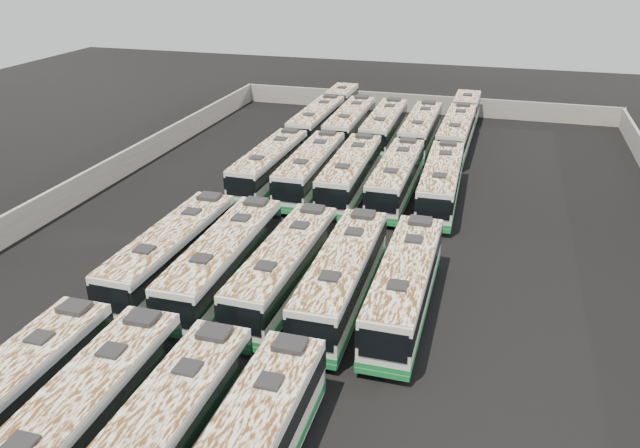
% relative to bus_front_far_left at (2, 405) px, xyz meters
% --- Properties ---
extents(ground, '(140.00, 140.00, 0.00)m').
position_rel_bus_front_far_left_xyz_m(ground, '(9.10, 23.05, -1.78)').
color(ground, black).
rests_on(ground, ground).
extents(perimeter_wall, '(45.20, 73.20, 2.20)m').
position_rel_bus_front_far_left_xyz_m(perimeter_wall, '(9.10, 23.05, -0.68)').
color(perimeter_wall, slate).
rests_on(perimeter_wall, ground).
extents(bus_front_far_left, '(2.67, 12.37, 3.48)m').
position_rel_bus_front_far_left_xyz_m(bus_front_far_left, '(0.00, 0.00, 0.00)').
color(bus_front_far_left, silver).
rests_on(bus_front_far_left, ground).
extents(bus_front_left, '(2.79, 12.71, 3.58)m').
position_rel_bus_front_far_left_xyz_m(bus_front_left, '(3.70, -0.14, 0.05)').
color(bus_front_left, silver).
rests_on(bus_front_left, ground).
extents(bus_front_center, '(2.76, 12.58, 3.54)m').
position_rel_bus_front_far_left_xyz_m(bus_front_center, '(7.24, -0.20, 0.03)').
color(bus_front_center, silver).
rests_on(bus_front_center, ground).
extents(bus_midfront_far_left, '(2.89, 12.74, 3.58)m').
position_rel_bus_front_far_left_xyz_m(bus_midfront_far_left, '(0.07, 14.18, 0.05)').
color(bus_midfront_far_left, silver).
rests_on(bus_midfront_far_left, ground).
extents(bus_midfront_left, '(2.86, 12.93, 3.64)m').
position_rel_bus_front_far_left_xyz_m(bus_midfront_left, '(3.60, 14.00, 0.08)').
color(bus_midfront_left, silver).
rests_on(bus_midfront_left, ground).
extents(bus_midfront_center, '(2.97, 12.60, 3.53)m').
position_rel_bus_front_far_left_xyz_m(bus_midfront_center, '(7.27, 14.27, 0.03)').
color(bus_midfront_center, silver).
rests_on(bus_midfront_center, ground).
extents(bus_midfront_right, '(2.81, 12.81, 3.60)m').
position_rel_bus_front_far_left_xyz_m(bus_midfront_right, '(10.78, 14.09, 0.06)').
color(bus_midfront_right, silver).
rests_on(bus_midfront_right, ground).
extents(bus_midfront_far_right, '(2.69, 12.67, 3.57)m').
position_rel_bus_front_far_left_xyz_m(bus_midfront_far_right, '(14.30, 14.18, 0.05)').
color(bus_midfront_far_right, silver).
rests_on(bus_midfront_far_right, ground).
extents(bus_midback_far_left, '(2.82, 12.53, 3.52)m').
position_rel_bus_front_far_left_xyz_m(bus_midback_far_left, '(0.08, 31.10, 0.02)').
color(bus_midback_far_left, silver).
rests_on(bus_midback_far_left, ground).
extents(bus_midback_left, '(2.79, 12.69, 3.57)m').
position_rel_bus_front_far_left_xyz_m(bus_midback_left, '(3.72, 31.09, 0.05)').
color(bus_midback_left, silver).
rests_on(bus_midback_left, ground).
extents(bus_midback_center, '(2.92, 12.91, 3.63)m').
position_rel_bus_front_far_left_xyz_m(bus_midback_center, '(7.14, 30.85, 0.07)').
color(bus_midback_center, silver).
rests_on(bus_midback_center, ground).
extents(bus_midback_right, '(2.72, 12.52, 3.52)m').
position_rel_bus_front_far_left_xyz_m(bus_midback_right, '(10.87, 31.07, 0.02)').
color(bus_midback_right, silver).
rests_on(bus_midback_right, ground).
extents(bus_midback_far_right, '(2.94, 12.70, 3.56)m').
position_rel_bus_front_far_left_xyz_m(bus_midback_far_right, '(14.44, 30.98, 0.04)').
color(bus_midback_far_right, silver).
rests_on(bus_midback_far_right, ground).
extents(bus_back_far_left, '(2.71, 19.63, 3.56)m').
position_rel_bus_front_far_left_xyz_m(bus_back_far_left, '(0.05, 48.55, 0.04)').
color(bus_back_far_left, silver).
rests_on(bus_back_far_left, ground).
extents(bus_back_left, '(2.87, 12.91, 3.63)m').
position_rel_bus_front_far_left_xyz_m(bus_back_left, '(3.58, 45.32, 0.08)').
color(bus_back_left, silver).
rests_on(bus_back_left, ground).
extents(bus_back_center, '(2.83, 12.85, 3.61)m').
position_rel_bus_front_far_left_xyz_m(bus_back_center, '(7.15, 45.26, 0.07)').
color(bus_back_center, silver).
rests_on(bus_back_center, ground).
extents(bus_back_right, '(2.73, 12.68, 3.57)m').
position_rel_bus_front_far_left_xyz_m(bus_back_right, '(10.85, 45.19, 0.05)').
color(bus_back_right, silver).
rests_on(bus_back_right, ground).
extents(bus_back_far_right, '(3.02, 19.80, 3.58)m').
position_rel_bus_front_far_left_xyz_m(bus_back_far_right, '(14.44, 48.58, 0.05)').
color(bus_back_far_right, silver).
rests_on(bus_back_far_right, ground).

